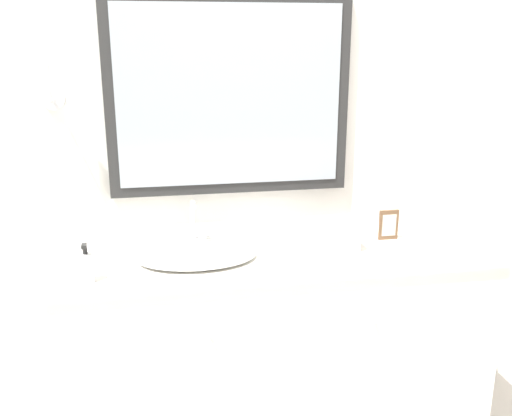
% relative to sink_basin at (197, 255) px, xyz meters
% --- Properties ---
extents(wall_back, '(8.00, 0.18, 2.55)m').
position_rel_sink_basin_xyz_m(wall_back, '(0.35, 0.31, 0.37)').
color(wall_back, white).
rests_on(wall_back, ground_plane).
extents(vanity_counter, '(1.89, 0.53, 0.89)m').
position_rel_sink_basin_xyz_m(vanity_counter, '(0.35, 0.02, -0.46)').
color(vanity_counter, white).
rests_on(vanity_counter, ground_plane).
extents(sink_basin, '(0.48, 0.36, 0.20)m').
position_rel_sink_basin_xyz_m(sink_basin, '(0.00, 0.00, 0.00)').
color(sink_basin, white).
rests_on(sink_basin, vanity_counter).
extents(soap_bottle, '(0.06, 0.06, 0.15)m').
position_rel_sink_basin_xyz_m(soap_bottle, '(-0.42, -0.16, 0.04)').
color(soap_bottle, white).
rests_on(soap_bottle, vanity_counter).
extents(appliance_box, '(0.19, 0.16, 0.12)m').
position_rel_sink_basin_xyz_m(appliance_box, '(0.59, 0.03, 0.04)').
color(appliance_box, '#BCBCC1').
rests_on(appliance_box, vanity_counter).
extents(picture_frame, '(0.09, 0.01, 0.14)m').
position_rel_sink_basin_xyz_m(picture_frame, '(0.86, 0.09, 0.05)').
color(picture_frame, brown).
rests_on(picture_frame, vanity_counter).
extents(hand_towel_near_sink, '(0.19, 0.10, 0.05)m').
position_rel_sink_basin_xyz_m(hand_towel_near_sink, '(0.84, -0.10, 0.00)').
color(hand_towel_near_sink, silver).
rests_on(hand_towel_near_sink, vanity_counter).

